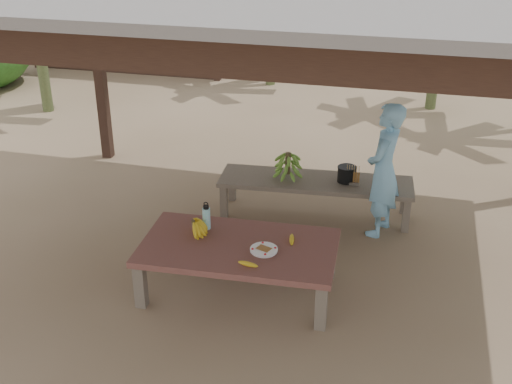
% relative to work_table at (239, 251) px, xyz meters
% --- Properties ---
extents(ground, '(80.00, 80.00, 0.00)m').
position_rel_work_table_xyz_m(ground, '(0.07, 0.47, -0.43)').
color(ground, brown).
rests_on(ground, ground).
extents(work_table, '(1.85, 1.09, 0.50)m').
position_rel_work_table_xyz_m(work_table, '(0.00, 0.00, 0.00)').
color(work_table, brown).
rests_on(work_table, ground).
extents(bench, '(2.24, 0.78, 0.45)m').
position_rel_work_table_xyz_m(bench, '(0.43, 1.72, -0.04)').
color(bench, brown).
rests_on(bench, ground).
extents(ripe_banana_bunch, '(0.32, 0.30, 0.16)m').
position_rel_work_table_xyz_m(ripe_banana_bunch, '(-0.47, 0.10, 0.14)').
color(ripe_banana_bunch, gold).
rests_on(ripe_banana_bunch, work_table).
extents(plate, '(0.25, 0.25, 0.04)m').
position_rel_work_table_xyz_m(plate, '(0.25, -0.06, 0.08)').
color(plate, white).
rests_on(plate, work_table).
extents(loose_banana_front, '(0.18, 0.06, 0.04)m').
position_rel_work_table_xyz_m(loose_banana_front, '(0.18, -0.33, 0.09)').
color(loose_banana_front, gold).
rests_on(loose_banana_front, work_table).
extents(loose_banana_side, '(0.08, 0.17, 0.04)m').
position_rel_work_table_xyz_m(loose_banana_side, '(0.46, 0.18, 0.09)').
color(loose_banana_side, gold).
rests_on(loose_banana_side, work_table).
extents(water_flask, '(0.08, 0.08, 0.28)m').
position_rel_work_table_xyz_m(water_flask, '(-0.38, 0.23, 0.18)').
color(water_flask, '#44C6D6').
rests_on(water_flask, work_table).
extents(green_banana_stalk, '(0.31, 0.31, 0.33)m').
position_rel_work_table_xyz_m(green_banana_stalk, '(0.10, 1.69, 0.18)').
color(green_banana_stalk, '#598C2D').
rests_on(green_banana_stalk, bench).
extents(cooking_pot, '(0.21, 0.21, 0.17)m').
position_rel_work_table_xyz_m(cooking_pot, '(0.77, 1.77, 0.10)').
color(cooking_pot, black).
rests_on(cooking_pot, bench).
extents(skewer_rack, '(0.19, 0.09, 0.24)m').
position_rel_work_table_xyz_m(skewer_rack, '(0.85, 1.70, 0.14)').
color(skewer_rack, '#A57F47').
rests_on(skewer_rack, bench).
extents(woman, '(0.49, 0.62, 1.49)m').
position_rel_work_table_xyz_m(woman, '(1.19, 1.50, 0.31)').
color(woman, '#6EAAD0').
rests_on(woman, ground).
extents(hut, '(4.40, 3.43, 2.85)m').
position_rel_work_table_xyz_m(hut, '(-4.43, 8.47, 0.67)').
color(hut, black).
rests_on(hut, ground).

